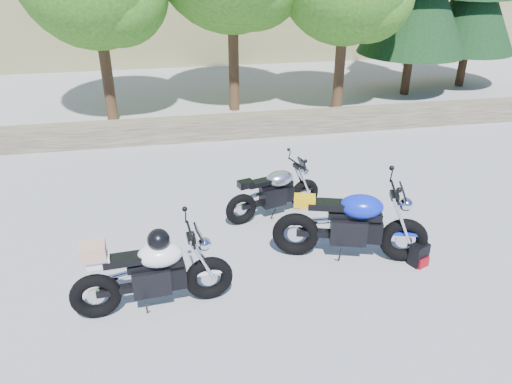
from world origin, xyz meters
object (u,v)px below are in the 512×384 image
(silver_bike, at_px, (275,193))
(white_bike, at_px, (151,271))
(backpack, at_px, (419,255))
(blue_bike, at_px, (351,225))

(silver_bike, relative_size, white_bike, 0.85)
(silver_bike, height_order, backpack, silver_bike)
(silver_bike, xyz_separation_m, white_bike, (-2.05, -2.09, 0.13))
(backpack, bearing_deg, blue_bike, 135.53)
(white_bike, height_order, blue_bike, same)
(silver_bike, height_order, blue_bike, blue_bike)
(silver_bike, xyz_separation_m, backpack, (1.78, -1.82, -0.27))
(white_bike, relative_size, backpack, 6.05)
(white_bike, distance_m, backpack, 3.87)
(blue_bike, bearing_deg, white_bike, -151.42)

